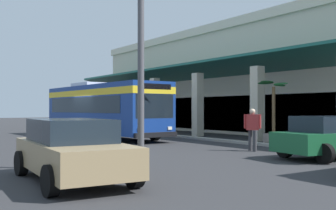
% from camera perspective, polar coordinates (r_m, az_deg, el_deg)
% --- Properties ---
extents(ground, '(120.00, 120.00, 0.00)m').
position_cam_1_polar(ground, '(28.64, 4.16, -3.99)').
color(ground, '#2D2D30').
extents(curb_strip, '(36.70, 0.50, 0.12)m').
position_cam_1_polar(curb_strip, '(27.09, -2.07, -4.06)').
color(curb_strip, '#9E998E').
rests_on(curb_strip, ground).
extents(plaza_building, '(30.88, 13.44, 7.85)m').
position_cam_1_polar(plaza_building, '(33.25, 12.14, 3.27)').
color(plaza_building, beige).
rests_on(plaza_building, ground).
extents(transit_bus, '(11.30, 3.11, 3.34)m').
position_cam_1_polar(transit_bus, '(24.79, -9.14, -0.23)').
color(transit_bus, navy).
rests_on(transit_bus, ground).
extents(parked_sedan_green, '(2.85, 4.61, 1.47)m').
position_cam_1_polar(parked_sedan_green, '(15.33, 22.27, -4.12)').
color(parked_sedan_green, '#195933').
rests_on(parked_sedan_green, ground).
extents(parked_sedan_tan, '(4.52, 2.23, 1.47)m').
position_cam_1_polar(parked_sedan_tan, '(10.03, -13.24, -6.06)').
color(parked_sedan_tan, '#9E845B').
rests_on(parked_sedan_tan, ground).
extents(pedestrian, '(0.59, 0.51, 1.73)m').
position_cam_1_polar(pedestrian, '(16.97, 11.72, -3.04)').
color(pedestrian, '#38383D').
rests_on(pedestrian, ground).
extents(potted_palm, '(1.88, 1.85, 3.12)m').
position_cam_1_polar(potted_palm, '(20.84, 14.53, -2.86)').
color(potted_palm, gray).
rests_on(potted_palm, ground).
extents(lot_light_pole, '(0.60, 0.60, 7.39)m').
position_cam_1_polar(lot_light_pole, '(11.38, -3.81, 10.85)').
color(lot_light_pole, '#59595B').
rests_on(lot_light_pole, ground).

